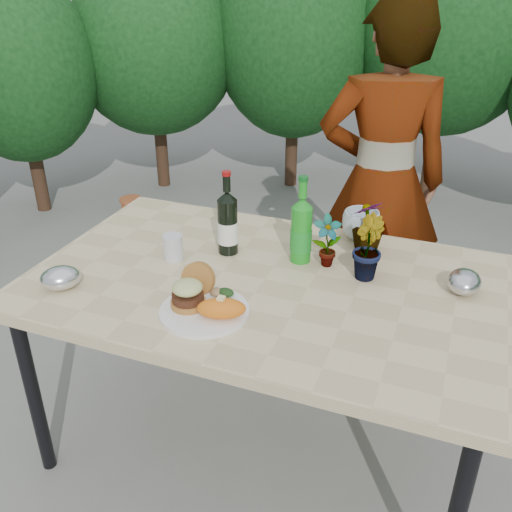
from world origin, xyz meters
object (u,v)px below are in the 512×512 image
(patio_table, at_px, (264,293))
(dinner_plate, at_px, (204,311))
(person, at_px, (381,183))
(wine_bottle, at_px, (228,224))

(patio_table, xyz_separation_m, dinner_plate, (-0.10, -0.26, 0.06))
(dinner_plate, distance_m, person, 1.23)
(patio_table, height_order, dinner_plate, dinner_plate)
(wine_bottle, relative_size, person, 0.20)
(dinner_plate, bearing_deg, person, 74.25)
(wine_bottle, bearing_deg, dinner_plate, -78.66)
(dinner_plate, bearing_deg, wine_bottle, 103.39)
(person, bearing_deg, dinner_plate, 57.40)
(wine_bottle, distance_m, person, 0.88)
(dinner_plate, height_order, person, person)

